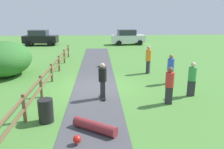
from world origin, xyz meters
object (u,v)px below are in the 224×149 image
(trash_bin, at_px, (46,111))
(parked_car_black, at_px, (40,38))
(bystander_green, at_px, (192,78))
(parked_car_white, at_px, (128,37))
(skater_fallen, at_px, (94,127))
(bystander_orange, at_px, (148,58))
(bush_large, at_px, (4,59))
(skater_riding, at_px, (103,79))
(bystander_blue, at_px, (171,68))
(bystander_red, at_px, (170,84))
(skateboard_loose, at_px, (102,67))

(trash_bin, bearing_deg, parked_car_black, 104.18)
(bystander_green, distance_m, parked_car_white, 18.81)
(skater_fallen, xyz_separation_m, bystander_orange, (3.54, 7.71, 0.84))
(bystander_green, height_order, parked_car_white, parked_car_white)
(bush_large, bearing_deg, parked_car_white, 55.71)
(parked_car_white, bearing_deg, skater_riding, -100.75)
(parked_car_white, bearing_deg, bystander_green, -87.66)
(bystander_orange, bearing_deg, bush_large, -179.76)
(bystander_blue, xyz_separation_m, bystander_green, (0.42, -2.06, -0.01))
(skater_riding, distance_m, parked_car_black, 20.37)
(bystander_red, distance_m, parked_car_white, 19.71)
(trash_bin, bearing_deg, bystander_orange, 51.85)
(bystander_orange, xyz_separation_m, parked_car_white, (0.43, 14.38, -0.08))
(skater_fallen, height_order, parked_car_white, parked_car_white)
(bystander_green, distance_m, parked_car_black, 22.25)
(skater_fallen, bearing_deg, bystander_orange, 65.33)
(skater_fallen, relative_size, parked_car_white, 0.37)
(bush_large, xyz_separation_m, parked_car_white, (9.83, 14.42, -0.16))
(skateboard_loose, height_order, bystander_blue, bystander_blue)
(bystander_green, bearing_deg, skateboard_loose, 124.97)
(bush_large, bearing_deg, skater_fallen, -52.59)
(trash_bin, xyz_separation_m, skater_fallen, (1.80, -0.91, -0.25))
(bush_large, bearing_deg, bystander_red, -29.82)
(skateboard_loose, height_order, bystander_orange, bystander_orange)
(trash_bin, height_order, skater_riding, skater_riding)
(bystander_orange, bearing_deg, skateboard_loose, 150.69)
(bush_large, relative_size, bystander_orange, 2.15)
(skateboard_loose, distance_m, bystander_blue, 5.73)
(skateboard_loose, height_order, parked_car_black, parked_car_black)
(skater_riding, distance_m, parked_car_white, 19.26)
(trash_bin, relative_size, skater_riding, 0.52)
(parked_car_black, bearing_deg, bush_large, -84.92)
(skater_riding, relative_size, bystander_green, 1.01)
(parked_car_white, bearing_deg, bystander_blue, -88.80)
(skater_riding, relative_size, parked_car_black, 0.40)
(bystander_red, bearing_deg, skater_riding, 165.27)
(trash_bin, relative_size, bystander_green, 0.53)
(bush_large, xyz_separation_m, skateboard_loose, (6.29, 1.79, -1.04))
(skater_fallen, bearing_deg, bush_large, 127.41)
(bush_large, height_order, parked_car_white, bush_large)
(skateboard_loose, relative_size, bystander_green, 0.44)
(bystander_red, distance_m, parked_car_black, 22.32)
(skater_riding, xyz_separation_m, bystander_blue, (3.94, 2.18, -0.03))
(skater_fallen, distance_m, bystander_blue, 6.92)
(bystander_red, relative_size, parked_car_white, 0.39)
(skateboard_loose, height_order, parked_car_white, parked_car_white)
(bystander_red, height_order, bystander_blue, bystander_blue)
(skateboard_loose, bearing_deg, parked_car_white, 74.33)
(skater_riding, relative_size, skater_fallen, 1.09)
(bush_large, height_order, trash_bin, bush_large)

